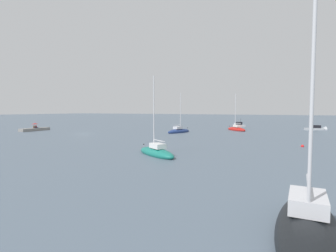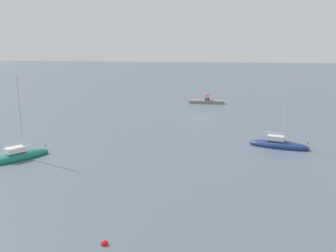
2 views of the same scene
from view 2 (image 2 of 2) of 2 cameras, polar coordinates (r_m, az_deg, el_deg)
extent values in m
plane|color=slate|center=(65.91, 4.86, 1.41)|extent=(500.00, 500.00, 0.00)
cube|color=gray|center=(82.03, 7.84, 3.71)|extent=(2.53, 1.89, 0.71)
cube|color=gray|center=(82.19, 6.04, 3.77)|extent=(2.53, 1.89, 0.71)
cube|color=gray|center=(82.42, 4.25, 3.83)|extent=(2.53, 1.89, 0.71)
cube|color=#1E2333|center=(81.81, 6.34, 4.04)|extent=(0.44, 0.48, 0.16)
cube|color=maroon|center=(82.06, 6.32, 4.19)|extent=(0.44, 0.29, 0.52)
sphere|color=tan|center=(82.01, 6.32, 4.44)|extent=(0.22, 0.22, 0.22)
cube|color=#1E2333|center=(81.91, 5.95, 4.06)|extent=(0.44, 0.48, 0.16)
cube|color=brown|center=(82.16, 5.93, 4.21)|extent=(0.44, 0.29, 0.52)
sphere|color=tan|center=(82.11, 5.93, 4.46)|extent=(0.22, 0.22, 0.22)
cylinder|color=black|center=(82.03, 6.12, 4.38)|extent=(0.02, 0.02, 1.05)
cone|color=#B21E1E|center=(81.95, 6.13, 4.80)|extent=(1.50, 1.50, 0.26)
sphere|color=black|center=(81.93, 6.14, 4.91)|extent=(0.05, 0.05, 0.05)
ellipsoid|color=navy|center=(47.77, 16.89, -2.91)|extent=(7.65, 3.93, 1.26)
cube|color=silver|center=(47.60, 16.52, -1.80)|extent=(2.31, 1.75, 0.58)
cylinder|color=silver|center=(46.71, 17.97, 2.80)|extent=(0.13, 0.13, 8.47)
cylinder|color=silver|center=(47.50, 16.17, -0.99)|extent=(2.51, 0.75, 0.09)
sphere|color=black|center=(47.26, 20.99, -2.50)|extent=(0.17, 0.17, 0.17)
ellipsoid|color=#197266|center=(44.26, -22.28, -4.49)|extent=(5.55, 7.26, 1.24)
cube|color=white|center=(43.88, -22.80, -3.45)|extent=(2.12, 2.38, 0.57)
cylinder|color=silver|center=(43.44, -22.11, 1.86)|extent=(0.12, 0.12, 8.55)
cylinder|color=silver|center=(43.59, -23.25, -2.71)|extent=(1.40, 2.21, 0.09)
sphere|color=black|center=(45.54, -18.59, -2.88)|extent=(0.17, 0.17, 0.17)
sphere|color=red|center=(24.64, -9.91, -17.63)|extent=(0.47, 0.47, 0.47)
camera|label=1|loc=(54.86, -57.03, -0.60)|focal=28.12mm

